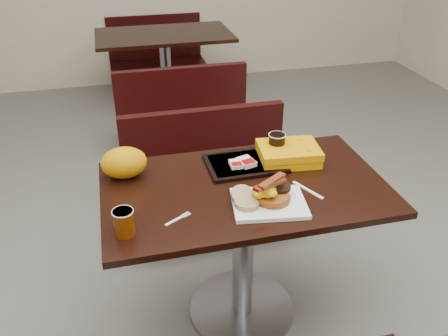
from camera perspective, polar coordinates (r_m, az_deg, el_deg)
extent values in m
cube|color=gray|center=(2.47, 2.15, -17.01)|extent=(6.00, 7.00, 0.01)
cube|color=white|center=(1.86, 5.51, -4.32)|extent=(0.32, 0.26, 0.02)
cylinder|color=brown|center=(1.86, 5.97, -3.49)|extent=(0.16, 0.16, 0.03)
cylinder|color=black|center=(1.89, 6.86, -2.32)|extent=(0.11, 0.11, 0.01)
ellipsoid|color=#F4B704|center=(1.82, 5.28, -2.83)|extent=(0.11, 0.10, 0.05)
cylinder|color=tan|center=(1.82, 2.81, -4.28)|extent=(0.12, 0.12, 0.02)
cylinder|color=tan|center=(1.85, 2.26, -3.33)|extent=(0.10, 0.10, 0.05)
cylinder|color=#994005|center=(1.72, -12.12, -6.55)|extent=(0.08, 0.08, 0.10)
cube|color=white|center=(1.98, 10.20, -2.65)|extent=(0.08, 0.16, 0.00)
cube|color=#8C0504|center=(2.04, 0.07, -0.86)|extent=(0.04, 0.04, 0.01)
cube|color=black|center=(2.13, 2.61, 0.55)|extent=(0.35, 0.25, 0.02)
cube|color=silver|center=(2.08, 1.44, 0.47)|extent=(0.05, 0.07, 0.02)
cube|color=silver|center=(2.10, 2.76, 0.74)|extent=(0.08, 0.10, 0.02)
cylinder|color=black|center=(2.17, 6.45, 2.88)|extent=(0.09, 0.09, 0.10)
cube|color=#D48D03|center=(2.17, 7.89, 1.75)|extent=(0.29, 0.23, 0.07)
ellipsoid|color=orange|center=(2.06, -12.12, 0.65)|extent=(0.20, 0.15, 0.14)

